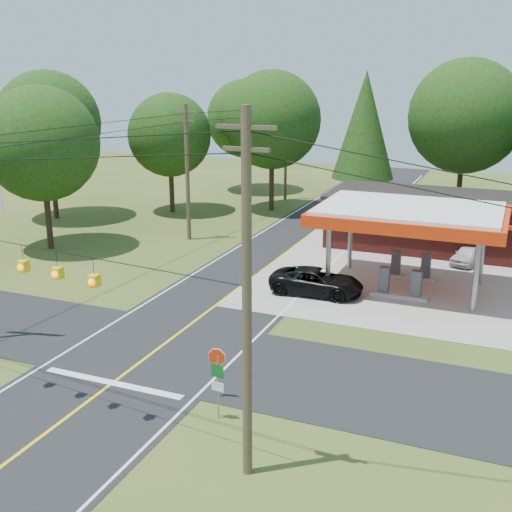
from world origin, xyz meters
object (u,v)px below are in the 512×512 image
at_px(sedan_car, 469,255).
at_px(gas_canopy, 410,217).
at_px(suv_car, 317,282).
at_px(octagonal_stop_sign, 217,361).

bearing_deg(sedan_car, gas_canopy, -99.09).
bearing_deg(gas_canopy, sedan_car, 65.14).
xyz_separation_m(suv_car, octagonal_stop_sign, (0.00, -13.01, 0.83)).
xyz_separation_m(gas_canopy, sedan_car, (3.00, 6.48, -3.64)).
bearing_deg(sedan_car, suv_car, -112.60).
relative_size(gas_canopy, suv_car, 2.00).
height_order(gas_canopy, sedan_car, gas_canopy).
height_order(sedan_car, octagonal_stop_sign, octagonal_stop_sign).
distance_m(suv_car, sedan_car, 12.09).
distance_m(sedan_car, octagonal_stop_sign, 23.73).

